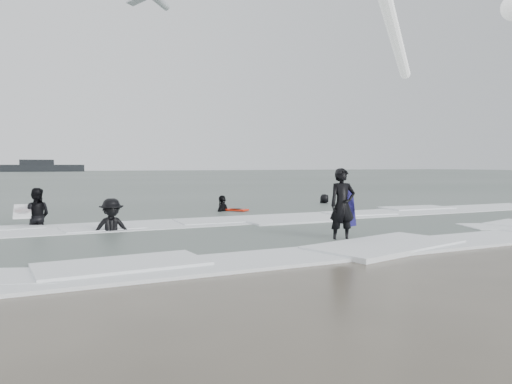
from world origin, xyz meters
name	(u,v)px	position (x,y,z in m)	size (l,w,h in m)	color
ground	(344,248)	(0.00, 0.00, 0.00)	(320.00, 320.00, 0.00)	brown
sea	(69,176)	(0.00, 80.00, 0.06)	(320.00, 320.00, 0.00)	#47544C
surfer_centre	(342,241)	(0.54, 0.86, 0.00)	(0.70, 0.46, 1.93)	black
surfer_wading	(37,227)	(-6.60, 7.48, 0.00)	(0.88, 0.69, 1.81)	black
surfer_breaker	(112,234)	(-4.66, 4.94, 0.00)	(1.21, 0.70, 1.88)	black
surfer_right_near	(223,212)	(0.62, 9.66, 0.00)	(1.10, 0.46, 1.87)	black
surfer_right_far	(325,204)	(6.85, 11.45, 0.00)	(0.82, 0.53, 1.67)	black
surf_foam	(274,228)	(0.00, 3.70, 0.04)	(30.03, 9.06, 0.09)	white
bodyboards	(198,210)	(-1.72, 5.91, 0.50)	(8.89, 9.14, 1.25)	#13104D
vessel_horizon	(37,167)	(-3.47, 144.67, 1.28)	(25.18, 4.50, 3.42)	black
airshow_jet	(362,2)	(24.00, 31.47, 18.23)	(39.63, 37.83, 8.61)	silver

